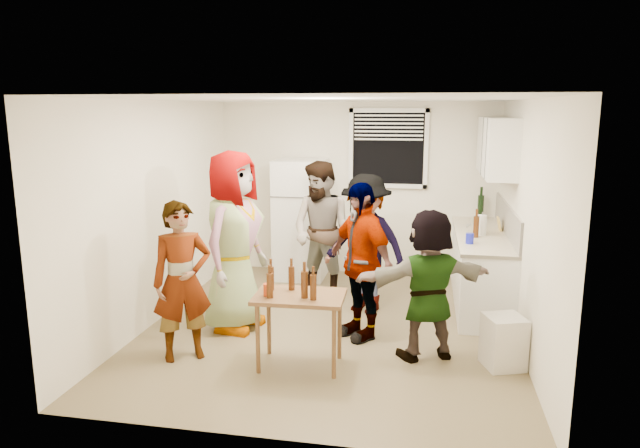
% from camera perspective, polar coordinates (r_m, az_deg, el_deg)
% --- Properties ---
extents(room, '(4.00, 4.50, 2.50)m').
position_cam_1_polar(room, '(6.49, 1.03, -10.29)').
color(room, white).
rests_on(room, ground).
extents(window, '(1.12, 0.10, 1.06)m').
position_cam_1_polar(window, '(8.19, 6.83, 7.50)').
color(window, white).
rests_on(window, room).
extents(refrigerator, '(0.70, 0.70, 1.70)m').
position_cam_1_polar(refrigerator, '(8.16, -1.93, 0.48)').
color(refrigerator, white).
rests_on(refrigerator, ground).
extents(counter_lower, '(0.60, 2.20, 0.86)m').
position_cam_1_polar(counter_lower, '(7.39, 15.73, -4.46)').
color(counter_lower, white).
rests_on(counter_lower, ground).
extents(countertop, '(0.64, 2.22, 0.04)m').
position_cam_1_polar(countertop, '(7.29, 15.92, -1.05)').
color(countertop, beige).
rests_on(countertop, counter_lower).
extents(backsplash, '(0.03, 2.20, 0.36)m').
position_cam_1_polar(backsplash, '(7.28, 18.24, 0.41)').
color(backsplash, beige).
rests_on(backsplash, countertop).
extents(upper_cabinets, '(0.34, 1.60, 0.70)m').
position_cam_1_polar(upper_cabinets, '(7.35, 17.26, 7.42)').
color(upper_cabinets, white).
rests_on(upper_cabinets, room).
extents(kettle, '(0.23, 0.20, 0.18)m').
position_cam_1_polar(kettle, '(7.35, 15.49, -0.77)').
color(kettle, silver).
rests_on(kettle, countertop).
extents(paper_towel, '(0.11, 0.11, 0.24)m').
position_cam_1_polar(paper_towel, '(7.19, 15.83, -1.05)').
color(paper_towel, white).
rests_on(paper_towel, countertop).
extents(wine_bottle, '(0.08, 0.08, 0.33)m').
position_cam_1_polar(wine_bottle, '(8.22, 15.70, 0.49)').
color(wine_bottle, black).
rests_on(wine_bottle, countertop).
extents(beer_bottle_counter, '(0.07, 0.07, 0.25)m').
position_cam_1_polar(beer_bottle_counter, '(7.04, 15.29, -1.29)').
color(beer_bottle_counter, '#47230C').
rests_on(beer_bottle_counter, countertop).
extents(blue_cup, '(0.09, 0.09, 0.12)m').
position_cam_1_polar(blue_cup, '(6.69, 14.71, -1.91)').
color(blue_cup, '#171DB9').
rests_on(blue_cup, countertop).
extents(picture_frame, '(0.02, 0.19, 0.16)m').
position_cam_1_polar(picture_frame, '(7.52, 17.47, 0.02)').
color(picture_frame, '#E6BC59').
rests_on(picture_frame, countertop).
extents(trash_bin, '(0.43, 0.43, 0.50)m').
position_cam_1_polar(trash_bin, '(5.74, 17.88, -11.14)').
color(trash_bin, silver).
rests_on(trash_bin, ground).
extents(serving_table, '(0.85, 0.58, 0.70)m').
position_cam_1_polar(serving_table, '(5.61, -2.01, -13.92)').
color(serving_table, brown).
rests_on(serving_table, ground).
extents(beer_bottle_table, '(0.07, 0.07, 0.25)m').
position_cam_1_polar(beer_bottle_table, '(5.26, -1.56, -7.37)').
color(beer_bottle_table, '#47230C').
rests_on(beer_bottle_table, serving_table).
extents(red_cup, '(0.08, 0.08, 0.11)m').
position_cam_1_polar(red_cup, '(5.34, -5.22, -7.12)').
color(red_cup, '#B0320E').
rests_on(red_cup, serving_table).
extents(guest_grey, '(2.13, 1.35, 0.63)m').
position_cam_1_polar(guest_grey, '(6.56, -8.38, -10.15)').
color(guest_grey, gray).
rests_on(guest_grey, ground).
extents(guest_stripe, '(1.33, 1.61, 0.37)m').
position_cam_1_polar(guest_stripe, '(5.92, -13.26, -12.80)').
color(guest_stripe, '#141933').
rests_on(guest_stripe, ground).
extents(guest_back_left, '(1.45, 1.96, 0.67)m').
position_cam_1_polar(guest_back_left, '(7.42, 0.24, -7.43)').
color(guest_back_left, brown).
rests_on(guest_back_left, ground).
extents(guest_back_right, '(1.60, 1.94, 0.62)m').
position_cam_1_polar(guest_back_right, '(7.01, 4.50, -8.62)').
color(guest_back_right, '#3C3C41').
rests_on(guest_back_right, ground).
extents(guest_black, '(1.88, 1.86, 0.41)m').
position_cam_1_polar(guest_black, '(6.28, 3.95, -11.08)').
color(guest_black, black).
rests_on(guest_black, ground).
extents(guest_orange, '(1.84, 1.90, 0.44)m').
position_cam_1_polar(guest_orange, '(5.88, 10.51, -12.88)').
color(guest_orange, '#F6945C').
rests_on(guest_orange, ground).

